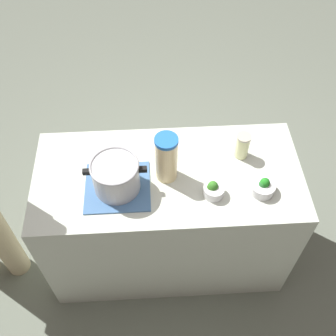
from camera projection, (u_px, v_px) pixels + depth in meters
ground_plane at (168, 250)px, 2.75m from camera, size 8.00×8.00×0.00m
counter_slab at (168, 218)px, 2.41m from camera, size 1.38×0.64×0.85m
dish_cloth at (118, 187)px, 2.02m from camera, size 0.32×0.30×0.01m
cooking_pot at (116, 176)px, 1.95m from camera, size 0.30×0.23×0.17m
lemonade_pitcher at (166, 158)px, 1.96m from camera, size 0.11×0.11×0.27m
mason_jar at (242, 146)px, 2.10m from camera, size 0.07×0.07×0.15m
broccoli_bowl_front at (263, 187)px, 1.99m from camera, size 0.12×0.12×0.09m
broccoli_bowl_center at (213, 190)px, 1.97m from camera, size 0.10×0.10×0.08m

